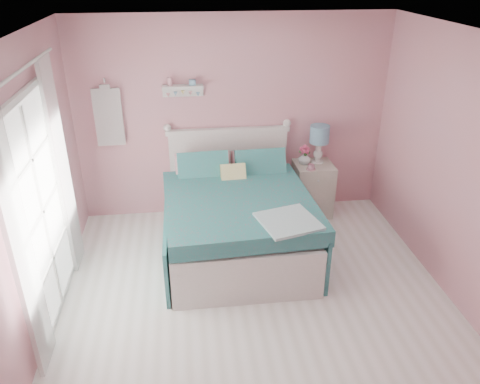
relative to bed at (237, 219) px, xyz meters
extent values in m
plane|color=silver|center=(0.07, -1.22, -0.41)|extent=(4.50, 4.50, 0.00)
plane|color=#D3858A|center=(0.07, 1.03, 0.89)|extent=(4.00, 0.00, 4.00)
plane|color=#D3858A|center=(-1.93, -1.22, 0.89)|extent=(0.00, 4.50, 4.50)
plane|color=#D3858A|center=(2.08, -1.22, 0.89)|extent=(0.00, 4.50, 4.50)
plane|color=white|center=(0.07, -1.22, 2.19)|extent=(4.50, 4.50, 0.00)
cube|color=silver|center=(0.00, -0.03, -0.19)|extent=(1.60, 2.05, 0.43)
cube|color=silver|center=(0.00, -0.03, 0.11)|extent=(1.53, 1.99, 0.16)
cube|color=silver|center=(0.00, 0.97, 0.16)|extent=(1.54, 0.07, 1.13)
cube|color=silver|center=(0.00, 0.97, 0.76)|extent=(1.60, 0.09, 0.06)
cube|color=silver|center=(0.00, -1.02, -0.13)|extent=(1.54, 0.06, 0.56)
cube|color=teal|center=(0.00, -0.18, 0.28)|extent=(1.70, 1.80, 0.18)
cube|color=pink|center=(-0.36, 0.65, 0.39)|extent=(0.69, 0.31, 0.43)
cube|color=pink|center=(0.36, 0.65, 0.39)|extent=(0.69, 0.31, 0.43)
cube|color=#CCBC59|center=(0.00, 0.37, 0.39)|extent=(0.31, 0.23, 0.31)
cube|color=beige|center=(1.12, 0.77, -0.04)|extent=(0.50, 0.47, 0.72)
cube|color=silver|center=(1.12, 0.55, 0.19)|extent=(0.44, 0.02, 0.16)
sphere|color=white|center=(1.12, 0.53, 0.19)|extent=(0.03, 0.03, 0.03)
cylinder|color=white|center=(1.18, 0.84, 0.33)|extent=(0.16, 0.16, 0.02)
cylinder|color=white|center=(1.18, 0.84, 0.46)|extent=(0.08, 0.08, 0.27)
cylinder|color=#6A96B0|center=(1.18, 0.84, 0.71)|extent=(0.25, 0.25, 0.23)
imported|color=silver|center=(0.98, 0.79, 0.40)|extent=(0.19, 0.19, 0.17)
imported|color=pink|center=(1.03, 0.61, 0.35)|extent=(0.12, 0.12, 0.07)
sphere|color=#DB4A76|center=(0.98, 0.79, 0.56)|extent=(0.06, 0.06, 0.06)
sphere|color=#DB4A76|center=(1.02, 0.81, 0.52)|extent=(0.06, 0.06, 0.06)
sphere|color=#DB4A76|center=(0.94, 0.80, 0.53)|extent=(0.06, 0.06, 0.06)
sphere|color=#DB4A76|center=(1.00, 0.76, 0.50)|extent=(0.06, 0.06, 0.06)
sphere|color=#DB4A76|center=(0.95, 0.77, 0.51)|extent=(0.06, 0.06, 0.06)
cube|color=silver|center=(-0.55, 0.95, 1.34)|extent=(0.50, 0.14, 0.04)
cube|color=silver|center=(-0.55, 1.01, 1.27)|extent=(0.50, 0.03, 0.12)
cylinder|color=#D18C99|center=(-0.70, 0.95, 1.41)|extent=(0.06, 0.06, 0.10)
cube|color=#6A96B0|center=(-0.43, 0.95, 1.39)|extent=(0.08, 0.06, 0.07)
cube|color=white|center=(-1.48, 0.96, 0.99)|extent=(0.34, 0.03, 0.72)
cube|color=silver|center=(-1.90, -0.82, 1.72)|extent=(0.04, 1.32, 0.06)
cube|color=silver|center=(-1.90, -0.82, -0.38)|extent=(0.04, 1.32, 0.06)
cube|color=silver|center=(-1.90, -1.45, 0.64)|extent=(0.04, 0.06, 2.10)
cube|color=silver|center=(-1.90, -0.19, 0.64)|extent=(0.04, 0.06, 2.10)
cube|color=white|center=(-1.90, -0.82, 0.67)|extent=(0.02, 1.20, 2.04)
cube|color=white|center=(-1.84, -1.56, 0.77)|extent=(0.04, 0.40, 2.32)
cube|color=white|center=(-1.84, -0.07, 0.77)|extent=(0.04, 0.40, 2.32)
camera|label=1|loc=(-0.55, -4.74, 2.75)|focal=35.00mm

